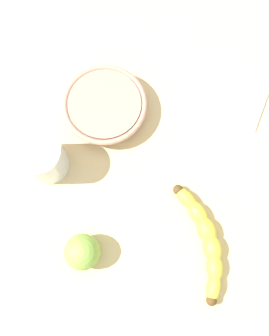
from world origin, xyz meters
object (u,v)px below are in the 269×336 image
smoothie_glass (43,158)px  ceramic_bowl (104,106)px  green_apple_fruit (81,252)px  banana (204,240)px

smoothie_glass → ceramic_bowl: (11.70, -11.99, -2.27)cm
smoothie_glass → ceramic_bowl: size_ratio=0.58×
smoothie_glass → green_apple_fruit: 19.82cm
ceramic_bowl → banana: bearing=-145.3°
smoothie_glass → ceramic_bowl: bearing=-45.7°
banana → ceramic_bowl: size_ratio=1.32×
ceramic_bowl → green_apple_fruit: 30.30cm
banana → ceramic_bowl: ceramic_bowl is taller
ceramic_bowl → green_apple_fruit: size_ratio=2.56×
smoothie_glass → green_apple_fruit: bearing=-157.5°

